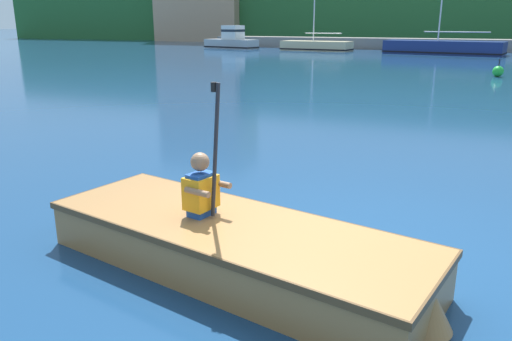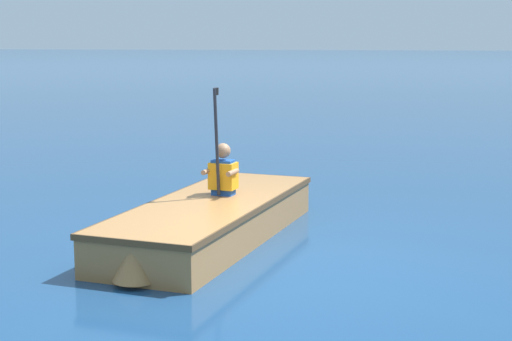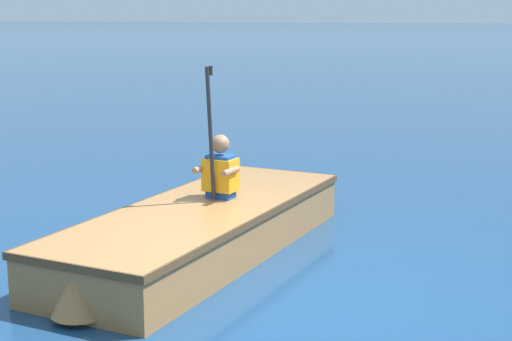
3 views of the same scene
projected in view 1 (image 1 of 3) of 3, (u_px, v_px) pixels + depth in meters
ground_plane at (355, 248)px, 4.91m from camera, size 300.00×300.00×0.00m
shoreline_ridge at (486, 3)px, 54.08m from camera, size 120.00×20.00×8.40m
marina_dock at (477, 45)px, 38.74m from camera, size 44.60×2.40×0.90m
moored_boat_dock_west_end at (232, 41)px, 42.65m from camera, size 5.12×2.69×1.91m
moored_boat_dock_center_near at (316, 46)px, 39.44m from camera, size 5.67×2.42×5.90m
moored_boat_dock_center_far at (443, 48)px, 34.77m from camera, size 8.17×3.46×6.33m
rowboat_foreground at (237, 245)px, 4.41m from camera, size 3.79×1.84×0.44m
person_paddler at (202, 187)px, 4.49m from camera, size 0.38×0.40×1.22m
channel_buoy at (498, 71)px, 20.36m from camera, size 0.44×0.44×0.72m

